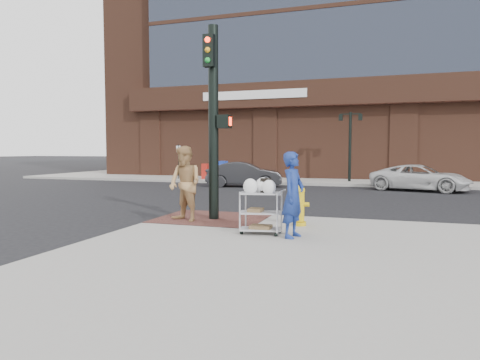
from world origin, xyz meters
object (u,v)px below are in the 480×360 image
(sedan_dark, at_px, (244,174))
(fire_hydrant, at_px, (300,205))
(traffic_signal_pole, at_px, (214,117))
(minivan_white, at_px, (420,178))
(woman_blue, at_px, (293,195))
(lamp_post, at_px, (350,139))
(pedestrian_tan, at_px, (185,184))
(utility_cart, at_px, (261,209))

(sedan_dark, height_order, fire_hydrant, sedan_dark)
(traffic_signal_pole, bearing_deg, sedan_dark, 103.60)
(sedan_dark, height_order, minivan_white, sedan_dark)
(traffic_signal_pole, bearing_deg, woman_blue, -34.81)
(woman_blue, distance_m, fire_hydrant, 1.50)
(lamp_post, bearing_deg, pedestrian_tan, -101.01)
(lamp_post, height_order, pedestrian_tan, lamp_post)
(sedan_dark, xyz_separation_m, utility_cart, (4.47, -13.04, 0.04))
(lamp_post, xyz_separation_m, pedestrian_tan, (-3.07, -15.75, -1.51))
(woman_blue, bearing_deg, pedestrian_tan, 82.87)
(utility_cart, bearing_deg, sedan_dark, 108.91)
(pedestrian_tan, distance_m, utility_cart, 2.52)
(pedestrian_tan, xyz_separation_m, fire_hydrant, (2.88, 0.29, -0.46))
(fire_hydrant, bearing_deg, woman_blue, -85.32)
(traffic_signal_pole, xyz_separation_m, sedan_dark, (-2.79, 11.51, -2.17))
(woman_blue, distance_m, sedan_dark, 14.18)
(minivan_white, bearing_deg, sedan_dark, 108.38)
(pedestrian_tan, xyz_separation_m, sedan_dark, (-2.20, 12.04, -0.45))
(traffic_signal_pole, height_order, pedestrian_tan, traffic_signal_pole)
(minivan_white, bearing_deg, woman_blue, -178.97)
(lamp_post, distance_m, minivan_white, 5.25)
(woman_blue, relative_size, pedestrian_tan, 0.93)
(lamp_post, bearing_deg, traffic_signal_pole, -99.24)
(lamp_post, bearing_deg, fire_hydrant, -90.68)
(minivan_white, relative_size, utility_cart, 3.73)
(lamp_post, relative_size, sedan_dark, 0.99)
(fire_hydrant, bearing_deg, pedestrian_tan, -174.18)
(lamp_post, distance_m, fire_hydrant, 15.58)
(utility_cart, bearing_deg, lamp_post, 87.28)
(sedan_dark, bearing_deg, woman_blue, -170.23)
(traffic_signal_pole, relative_size, fire_hydrant, 5.12)
(traffic_signal_pole, height_order, woman_blue, traffic_signal_pole)
(traffic_signal_pole, bearing_deg, pedestrian_tan, -138.32)
(pedestrian_tan, bearing_deg, sedan_dark, 124.57)
(traffic_signal_pole, distance_m, pedestrian_tan, 1.89)
(sedan_dark, bearing_deg, utility_cart, -172.83)
(pedestrian_tan, height_order, utility_cart, pedestrian_tan)
(lamp_post, bearing_deg, utility_cart, -92.72)
(pedestrian_tan, height_order, sedan_dark, pedestrian_tan)
(pedestrian_tan, bearing_deg, lamp_post, 103.22)
(traffic_signal_pole, distance_m, woman_blue, 3.44)
(woman_blue, xyz_separation_m, fire_hydrant, (-0.12, 1.45, -0.39))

